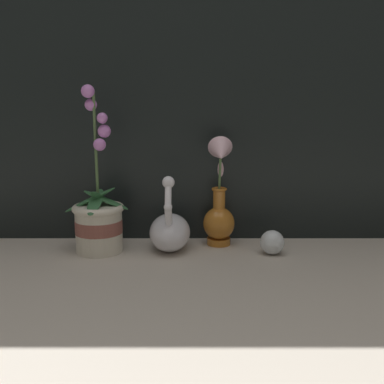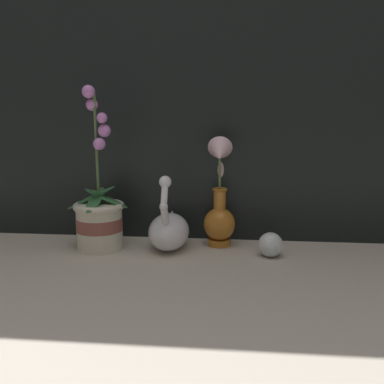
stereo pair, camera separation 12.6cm
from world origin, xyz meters
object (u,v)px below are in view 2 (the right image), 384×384
object	(u,v)px
orchid_potted_plant	(99,216)
swan_figurine	(169,229)
blue_vase	(219,208)
glass_sphere	(270,245)

from	to	relation	value
orchid_potted_plant	swan_figurine	world-z (taller)	orchid_potted_plant
blue_vase	glass_sphere	world-z (taller)	blue_vase
glass_sphere	blue_vase	bearing A→B (deg)	150.80
swan_figurine	glass_sphere	bearing A→B (deg)	-8.10
blue_vase	glass_sphere	distance (m)	0.18
swan_figurine	blue_vase	bearing A→B (deg)	15.39
orchid_potted_plant	swan_figurine	distance (m)	0.20
orchid_potted_plant	swan_figurine	size ratio (longest dim) A/B	2.08
orchid_potted_plant	glass_sphere	world-z (taller)	orchid_potted_plant
glass_sphere	swan_figurine	bearing A→B (deg)	171.90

